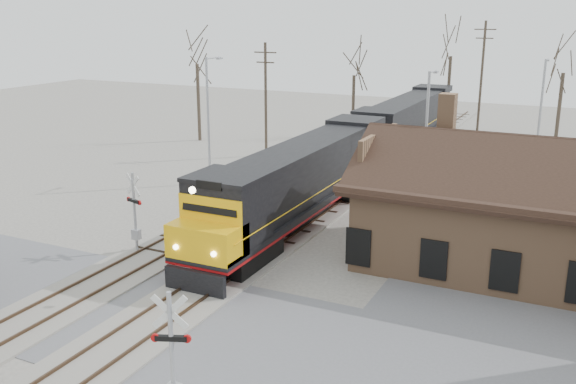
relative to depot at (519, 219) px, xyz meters
The scene contains 18 objects.
ground 17.14m from the depot, 134.97° to the right, with size 140.00×140.00×0.00m, color #AAA59A.
road 17.13m from the depot, 134.97° to the right, with size 60.00×9.00×0.03m, color slate.
track_main 12.58m from the depot, 165.97° to the left, with size 3.40×90.00×0.24m.
track_siding 16.92m from the depot, 169.70° to the left, with size 3.40×90.00×0.24m.
depot is the anchor object (origin of this frame).
locomotive_lead 12.01m from the depot, behind, with size 3.21×21.48×4.77m.
locomotive_trailing 25.49m from the depot, 118.06° to the left, with size 3.21×21.48×4.52m.
crossbuck_near 18.58m from the depot, 114.15° to the right, with size 1.13×0.52×4.17m.
crossbuck_far 18.65m from the depot, 160.31° to the right, with size 1.16×0.42×4.15m.
streetlight_a 22.71m from the depot, 162.15° to the left, with size 0.25×2.04×8.82m.
streetlight_b 11.77m from the depot, 126.25° to the left, with size 0.25×2.04×8.26m.
streetlight_c 20.79m from the depot, 93.01° to the left, with size 0.25×2.04×8.45m.
utility_pole_a 27.79m from the depot, 143.15° to the left, with size 2.00×0.24×9.37m.
utility_pole_b 33.78m from the depot, 102.96° to the left, with size 2.00×0.24×10.97m.
tree_a 37.18m from the depot, 147.41° to the left, with size 4.76×4.76×11.66m.
tree_b 34.66m from the depot, 123.30° to the left, with size 3.88×3.88×9.52m.
tree_c 36.97m from the depot, 107.53° to the left, with size 5.01×5.01×12.27m.
tree_d 30.15m from the depot, 90.54° to the left, with size 4.48×4.48×10.98m.
Camera 1 is at (14.69, -18.47, 11.81)m, focal length 40.00 mm.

